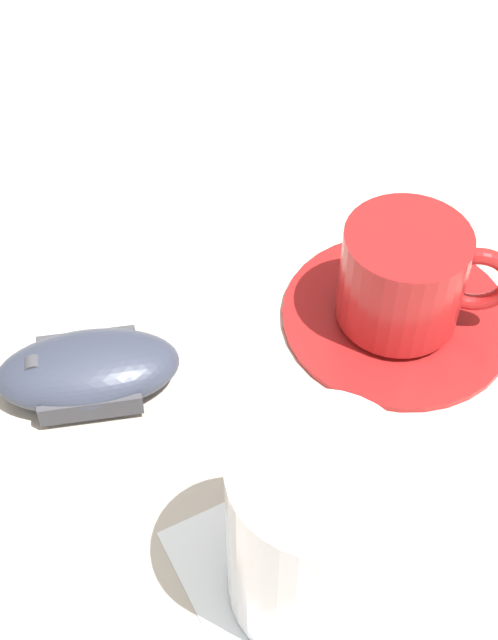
# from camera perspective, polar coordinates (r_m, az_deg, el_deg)

# --- Properties ---
(ground_plane) EXTENTS (3.00, 3.00, 0.00)m
(ground_plane) POSITION_cam_1_polar(r_m,az_deg,el_deg) (0.52, 6.28, -6.84)
(ground_plane) COLOR #B2A899
(saucer) EXTENTS (0.15, 0.15, 0.01)m
(saucer) POSITION_cam_1_polar(r_m,az_deg,el_deg) (0.57, 9.47, 0.33)
(saucer) COLOR maroon
(saucer) RESTS_ON ground
(coffee_cup) EXTENTS (0.10, 0.08, 0.07)m
(coffee_cup) POSITION_cam_1_polar(r_m,az_deg,el_deg) (0.55, 10.06, 2.79)
(coffee_cup) COLOR maroon
(coffee_cup) RESTS_ON saucer
(computer_mouse) EXTENTS (0.11, 0.12, 0.03)m
(computer_mouse) POSITION_cam_1_polar(r_m,az_deg,el_deg) (0.53, -10.28, -3.17)
(computer_mouse) COLOR #2D3342
(computer_mouse) RESTS_ON ground
(napkin_under_glass) EXTENTS (0.17, 0.17, 0.00)m
(napkin_under_glass) POSITION_cam_1_polar(r_m,az_deg,el_deg) (0.47, 4.78, -16.34)
(napkin_under_glass) COLOR white
(napkin_under_glass) RESTS_ON ground
(drinking_glass) EXTENTS (0.08, 0.08, 0.11)m
(drinking_glass) POSITION_cam_1_polar(r_m,az_deg,el_deg) (0.42, 4.27, -13.39)
(drinking_glass) COLOR silver
(drinking_glass) RESTS_ON napkin_under_glass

